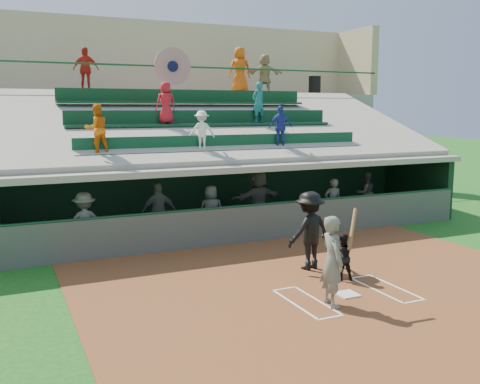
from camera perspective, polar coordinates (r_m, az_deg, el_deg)
name	(u,v)px	position (r m, az deg, el deg)	size (l,w,h in m)	color
ground	(347,296)	(11.80, 11.36, -10.81)	(100.00, 100.00, 0.00)	#195517
dirt_slab	(334,288)	(12.18, 9.97, -10.08)	(11.00, 9.00, 0.02)	brown
home_plate	(347,294)	(11.79, 11.37, -10.65)	(0.43, 0.43, 0.03)	white
batters_box_chalk	(347,295)	(11.79, 11.36, -10.70)	(2.65, 1.85, 0.01)	white
dugout_floor	(224,230)	(17.48, -1.70, -4.07)	(16.00, 3.50, 0.04)	gray
concourse_slab	(163,147)	(23.46, -8.17, 4.80)	(20.00, 3.00, 4.60)	gray
grandstand	(186,153)	(20.62, -5.82, 4.18)	(20.40, 10.40, 7.80)	#4E534E
batter_at_plate	(333,261)	(10.87, 9.84, -7.24)	(0.90, 0.79, 1.95)	#595B56
catcher	(342,257)	(12.61, 10.83, -6.80)	(0.53, 0.41, 1.09)	black
home_umpire	(309,230)	(13.24, 7.42, -4.09)	(1.25, 0.72, 1.93)	black
dugout_bench	(205,217)	(18.36, -3.79, -2.69)	(14.78, 0.44, 0.44)	olive
dugout_player_a	(85,223)	(15.09, -16.24, -3.18)	(1.08, 0.62, 1.68)	#5E605B
dugout_player_b	(159,211)	(16.12, -8.64, -2.06)	(1.02, 0.42, 1.73)	#61645F
dugout_player_c	(211,211)	(16.46, -3.08, -2.02)	(0.77, 0.50, 1.58)	#585B56
dugout_player_d	(258,199)	(17.39, 1.97, -0.79)	(1.82, 0.58, 1.96)	#52544F
dugout_player_e	(333,202)	(18.07, 9.86, -1.10)	(0.59, 0.39, 1.61)	#51534F
dugout_player_f	(365,193)	(20.45, 13.24, -0.08)	(0.77, 0.60, 1.59)	#565853
trash_bin	(315,85)	(26.01, 7.96, 11.21)	(0.57, 0.57, 0.85)	black
concourse_staff_a	(86,69)	(22.15, -16.12, 12.46)	(1.00, 0.41, 1.70)	red
concourse_staff_b	(240,70)	(23.32, -0.02, 12.89)	(0.94, 0.61, 1.93)	#CF4D0C
concourse_staff_c	(265,74)	(24.70, 2.65, 12.47)	(1.64, 0.52, 1.77)	tan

